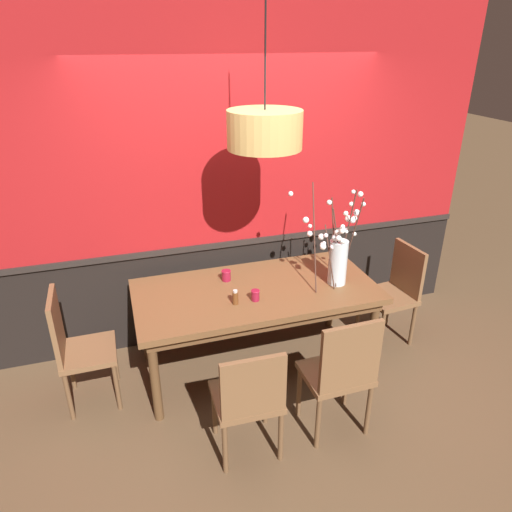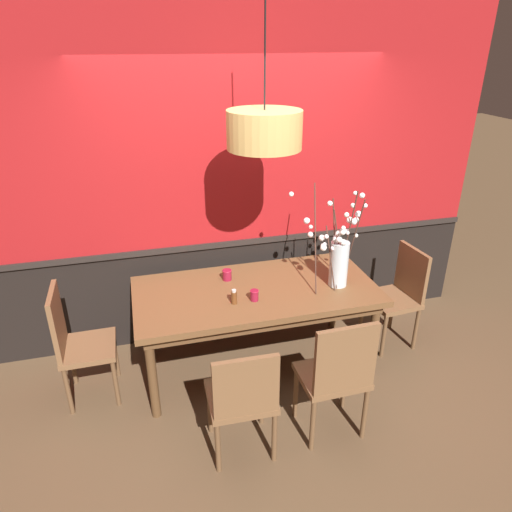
{
  "view_description": "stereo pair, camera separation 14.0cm",
  "coord_description": "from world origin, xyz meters",
  "px_view_note": "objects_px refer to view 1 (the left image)",
  "views": [
    {
      "loc": [
        -1.0,
        -3.15,
        2.62
      ],
      "look_at": [
        0.0,
        0.0,
        1.06
      ],
      "focal_mm": 32.75,
      "sensor_mm": 36.0,
      "label": 1
    },
    {
      "loc": [
        -0.86,
        -3.19,
        2.62
      ],
      "look_at": [
        0.0,
        0.0,
        1.06
      ],
      "focal_mm": 32.75,
      "sensor_mm": 36.0,
      "label": 2
    }
  ],
  "objects_px": {
    "chair_near_side_right": "(341,371)",
    "candle_holder_nearer_edge": "(226,275)",
    "pendant_lamp": "(265,130)",
    "dining_table": "(256,298)",
    "chair_far_side_right": "(255,264)",
    "vase_with_blossoms": "(337,257)",
    "candle_holder_nearer_center": "(255,295)",
    "condiment_bottle": "(235,297)",
    "chair_near_side_left": "(249,397)",
    "chair_far_side_left": "(200,271)",
    "chair_head_east_end": "(396,289)",
    "chair_head_west_end": "(76,345)"
  },
  "relations": [
    {
      "from": "chair_near_side_left",
      "to": "candle_holder_nearer_center",
      "type": "bearing_deg",
      "value": 69.43
    },
    {
      "from": "vase_with_blossoms",
      "to": "candle_holder_nearer_edge",
      "type": "distance_m",
      "value": 0.93
    },
    {
      "from": "dining_table",
      "to": "chair_head_east_end",
      "type": "distance_m",
      "value": 1.36
    },
    {
      "from": "chair_far_side_right",
      "to": "vase_with_blossoms",
      "type": "xyz_separation_m",
      "value": [
        0.39,
        -1.0,
        0.48
      ]
    },
    {
      "from": "chair_far_side_left",
      "to": "candle_holder_nearer_edge",
      "type": "distance_m",
      "value": 0.73
    },
    {
      "from": "candle_holder_nearer_center",
      "to": "chair_near_side_right",
      "type": "bearing_deg",
      "value": -62.11
    },
    {
      "from": "chair_near_side_right",
      "to": "candle_holder_nearer_edge",
      "type": "height_order",
      "value": "chair_near_side_right"
    },
    {
      "from": "chair_near_side_right",
      "to": "candle_holder_nearer_center",
      "type": "bearing_deg",
      "value": 117.89
    },
    {
      "from": "chair_head_west_end",
      "to": "vase_with_blossoms",
      "type": "height_order",
      "value": "vase_with_blossoms"
    },
    {
      "from": "vase_with_blossoms",
      "to": "condiment_bottle",
      "type": "xyz_separation_m",
      "value": [
        -0.88,
        -0.07,
        -0.18
      ]
    },
    {
      "from": "chair_near_side_left",
      "to": "candle_holder_nearer_edge",
      "type": "height_order",
      "value": "chair_near_side_left"
    },
    {
      "from": "chair_head_east_end",
      "to": "candle_holder_nearer_center",
      "type": "height_order",
      "value": "chair_head_east_end"
    },
    {
      "from": "chair_far_side_left",
      "to": "chair_near_side_right",
      "type": "relative_size",
      "value": 0.99
    },
    {
      "from": "chair_far_side_left",
      "to": "pendant_lamp",
      "type": "height_order",
      "value": "pendant_lamp"
    },
    {
      "from": "chair_far_side_right",
      "to": "vase_with_blossoms",
      "type": "bearing_deg",
      "value": -68.9
    },
    {
      "from": "chair_head_east_end",
      "to": "chair_far_side_right",
      "type": "bearing_deg",
      "value": 141.01
    },
    {
      "from": "pendant_lamp",
      "to": "chair_head_east_end",
      "type": "bearing_deg",
      "value": 3.98
    },
    {
      "from": "dining_table",
      "to": "chair_head_west_end",
      "type": "height_order",
      "value": "chair_head_west_end"
    },
    {
      "from": "chair_far_side_right",
      "to": "pendant_lamp",
      "type": "bearing_deg",
      "value": -103.42
    },
    {
      "from": "chair_near_side_left",
      "to": "vase_with_blossoms",
      "type": "relative_size",
      "value": 1.1
    },
    {
      "from": "chair_far_side_left",
      "to": "vase_with_blossoms",
      "type": "xyz_separation_m",
      "value": [
        0.95,
        -0.98,
        0.47
      ]
    },
    {
      "from": "chair_head_east_end",
      "to": "chair_near_side_right",
      "type": "bearing_deg",
      "value": -137.92
    },
    {
      "from": "chair_near_side_left",
      "to": "condiment_bottle",
      "type": "height_order",
      "value": "chair_near_side_left"
    },
    {
      "from": "vase_with_blossoms",
      "to": "condiment_bottle",
      "type": "bearing_deg",
      "value": -175.16
    },
    {
      "from": "dining_table",
      "to": "chair_head_east_end",
      "type": "relative_size",
      "value": 2.1
    },
    {
      "from": "chair_near_side_right",
      "to": "candle_holder_nearer_center",
      "type": "xyz_separation_m",
      "value": [
        -0.39,
        0.73,
        0.26
      ]
    },
    {
      "from": "chair_far_side_left",
      "to": "candle_holder_nearer_edge",
      "type": "relative_size",
      "value": 10.64
    },
    {
      "from": "chair_far_side_right",
      "to": "candle_holder_nearer_center",
      "type": "relative_size",
      "value": 10.6
    },
    {
      "from": "chair_near_side_right",
      "to": "condiment_bottle",
      "type": "bearing_deg",
      "value": 127.09
    },
    {
      "from": "vase_with_blossoms",
      "to": "chair_far_side_right",
      "type": "bearing_deg",
      "value": 111.1
    },
    {
      "from": "dining_table",
      "to": "chair_near_side_right",
      "type": "xyz_separation_m",
      "value": [
        0.33,
        -0.9,
        -0.13
      ]
    },
    {
      "from": "chair_head_east_end",
      "to": "vase_with_blossoms",
      "type": "xyz_separation_m",
      "value": [
        -0.69,
        -0.13,
        0.48
      ]
    },
    {
      "from": "candle_holder_nearer_center",
      "to": "candle_holder_nearer_edge",
      "type": "xyz_separation_m",
      "value": [
        -0.13,
        0.38,
        0.0
      ]
    },
    {
      "from": "chair_head_east_end",
      "to": "chair_near_side_left",
      "type": "relative_size",
      "value": 1.05
    },
    {
      "from": "candle_holder_nearer_center",
      "to": "condiment_bottle",
      "type": "height_order",
      "value": "condiment_bottle"
    },
    {
      "from": "chair_near_side_left",
      "to": "pendant_lamp",
      "type": "distance_m",
      "value": 1.79
    },
    {
      "from": "chair_far_side_right",
      "to": "condiment_bottle",
      "type": "bearing_deg",
      "value": -114.6
    },
    {
      "from": "dining_table",
      "to": "vase_with_blossoms",
      "type": "distance_m",
      "value": 0.74
    },
    {
      "from": "chair_near_side_right",
      "to": "candle_holder_nearer_center",
      "type": "relative_size",
      "value": 11.23
    },
    {
      "from": "chair_far_side_right",
      "to": "candle_holder_nearer_center",
      "type": "bearing_deg",
      "value": -107.2
    },
    {
      "from": "candle_holder_nearer_center",
      "to": "candle_holder_nearer_edge",
      "type": "relative_size",
      "value": 0.96
    },
    {
      "from": "chair_head_west_end",
      "to": "vase_with_blossoms",
      "type": "relative_size",
      "value": 1.2
    },
    {
      "from": "chair_head_west_end",
      "to": "chair_near_side_right",
      "type": "relative_size",
      "value": 0.98
    },
    {
      "from": "candle_holder_nearer_center",
      "to": "condiment_bottle",
      "type": "bearing_deg",
      "value": -178.03
    },
    {
      "from": "chair_head_west_end",
      "to": "candle_holder_nearer_center",
      "type": "relative_size",
      "value": 11.06
    },
    {
      "from": "candle_holder_nearer_center",
      "to": "candle_holder_nearer_edge",
      "type": "height_order",
      "value": "candle_holder_nearer_edge"
    },
    {
      "from": "pendant_lamp",
      "to": "dining_table",
      "type": "bearing_deg",
      "value": 121.28
    },
    {
      "from": "dining_table",
      "to": "chair_far_side_right",
      "type": "bearing_deg",
      "value": 73.18
    },
    {
      "from": "vase_with_blossoms",
      "to": "chair_near_side_right",
      "type": "bearing_deg",
      "value": -112.57
    },
    {
      "from": "chair_head_west_end",
      "to": "candle_holder_nearer_edge",
      "type": "distance_m",
      "value": 1.27
    }
  ]
}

